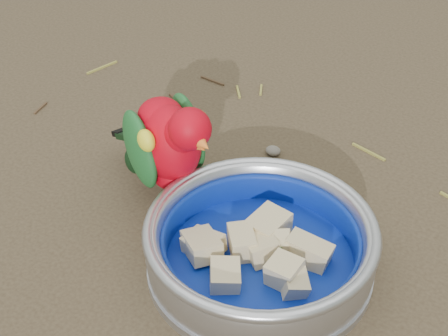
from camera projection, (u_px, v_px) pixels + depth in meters
The scene contains 6 objects.
ground at pixel (235, 300), 0.69m from camera, with size 60.00×60.00×0.00m, color #473928.
food_bowl at pixel (260, 263), 0.73m from camera, with size 0.24×0.24×0.02m, color #B2B2BA.
bowl_wall at pixel (261, 243), 0.71m from camera, with size 0.24×0.24×0.04m, color #B2B2BA, non-canonical shape.
fruit_wedges at pixel (260, 248), 0.71m from camera, with size 0.14×0.14×0.03m, color #D3BD8A, non-canonical shape.
lory_parrot at pixel (170, 152), 0.78m from camera, with size 0.09×0.18×0.15m, color #BD0312, non-canonical shape.
ground_debris at pixel (255, 238), 0.76m from camera, with size 0.90×0.80×0.01m, color olive, non-canonical shape.
Camera 1 is at (0.26, -0.39, 0.53)m, focal length 55.00 mm.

